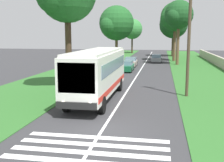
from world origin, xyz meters
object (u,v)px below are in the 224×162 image
Objects in this scene: roadside_tree_right_1 at (178,15)px; roadside_tree_left_1 at (132,29)px; trailing_car_1 at (131,62)px; roadside_tree_left_2 at (116,24)px; roadside_tree_right_0 at (174,18)px; roadside_tree_right_2 at (173,25)px; coach_bus at (98,71)px; trailing_car_0 at (126,66)px; trailing_car_2 at (156,59)px; utility_pole at (189,42)px.

roadside_tree_left_1 is at bearing 20.37° from roadside_tree_right_1.
trailing_car_1 is 12.69m from roadside_tree_left_2.
roadside_tree_right_0 is at bearing -91.48° from roadside_tree_left_2.
roadside_tree_left_1 is 29.90m from roadside_tree_right_1.
roadside_tree_left_1 is at bearing 45.97° from roadside_tree_right_2.
trailing_car_0 is at bearing -0.06° from coach_bus.
trailing_car_0 is at bearing 143.96° from roadside_tree_right_1.
roadside_tree_left_1 is (31.54, 3.27, 5.55)m from trailing_car_1.
trailing_car_2 is 0.42× the size of roadside_tree_right_1.
coach_bus is at bearing -176.51° from roadside_tree_left_1.
trailing_car_0 is at bearing 166.29° from roadside_tree_right_2.
roadside_tree_right_1 reaches higher than roadside_tree_right_2.
roadside_tree_right_0 is (-0.28, -10.78, 1.03)m from roadside_tree_left_2.
roadside_tree_right_1 reaches higher than roadside_tree_left_1.
trailing_car_0 is 38.22m from roadside_tree_left_1.
roadside_tree_left_1 is 0.88× the size of roadside_tree_right_2.
roadside_tree_left_2 reaches higher than trailing_car_0.
trailing_car_0 is 16.77m from utility_pole.
roadside_tree_left_2 is 1.24× the size of utility_pole.
coach_bus is at bearing 165.19° from roadside_tree_right_1.
trailing_car_1 is 14.10m from roadside_tree_right_0.
trailing_car_0 is 0.42× the size of roadside_tree_left_2.
coach_bus is 34.33m from roadside_tree_right_0.
roadside_tree_right_0 reaches higher than coach_bus.
roadside_tree_right_2 reaches higher than utility_pole.
trailing_car_0 is 29.36m from roadside_tree_right_2.
trailing_car_2 is at bearing 40.41° from roadside_tree_right_1.
roadside_tree_right_0 reaches higher than trailing_car_1.
trailing_car_0 is at bearing 164.81° from trailing_car_2.
roadside_tree_left_1 is at bearing 16.32° from trailing_car_2.
roadside_tree_right_2 is at bearing 0.78° from roadside_tree_right_1.
roadside_tree_right_1 reaches higher than utility_pole.
roadside_tree_left_2 is at bearing 136.35° from roadside_tree_right_2.
coach_bus is 45.65m from roadside_tree_right_2.
trailing_car_1 is at bearing 116.53° from roadside_tree_right_1.
coach_bus is at bearing 107.34° from utility_pole.
trailing_car_2 is (13.61, -3.70, 0.00)m from trailing_car_0.
roadside_tree_right_0 is 1.04× the size of roadside_tree_right_1.
roadside_tree_right_0 is 31.28m from utility_pole.
trailing_car_1 is 23.65m from roadside_tree_right_2.
utility_pole is (-31.35, -10.82, -2.56)m from roadside_tree_left_2.
roadside_tree_right_0 reaches higher than roadside_tree_left_1.
roadside_tree_right_0 is (-21.52, -10.02, 1.71)m from roadside_tree_left_1.
roadside_tree_left_1 is 23.80m from roadside_tree_right_0.
roadside_tree_left_2 is 1.00× the size of roadside_tree_right_1.
trailing_car_1 is 0.42× the size of roadside_tree_right_1.
utility_pole is at bearing -179.92° from roadside_tree_right_0.
roadside_tree_right_2 is at bearing -12.28° from trailing_car_2.
roadside_tree_left_2 is at bearing 19.05° from utility_pole.
trailing_car_0 is 13.99m from roadside_tree_right_1.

